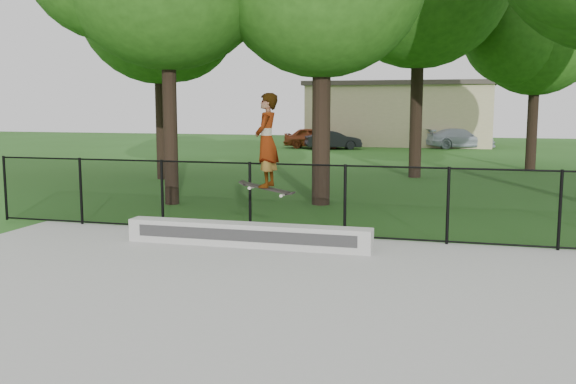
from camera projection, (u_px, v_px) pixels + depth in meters
name	position (u px, v px, depth m)	size (l,w,h in m)	color
ground	(251.00, 347.00, 7.27)	(100.00, 100.00, 0.00)	#214A14
concrete_slab	(251.00, 344.00, 7.27)	(14.00, 12.00, 0.06)	#9E9E99
grind_ledge	(247.00, 235.00, 12.16)	(4.77, 0.40, 0.44)	#B3B2AD
car_a	(315.00, 138.00, 40.68)	(1.56, 3.85, 1.32)	maroon
car_b	(333.00, 140.00, 39.68)	(1.20, 3.12, 1.13)	black
car_c	(461.00, 138.00, 40.52)	(1.78, 4.02, 1.27)	#AEB7C5
skater_airborne	(267.00, 142.00, 11.59)	(0.83, 0.63, 1.87)	black
chainlink_fence	(345.00, 201.00, 12.80)	(16.06, 0.06, 1.50)	black
distant_building	(400.00, 113.00, 43.83)	(12.40, 6.40, 4.30)	beige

